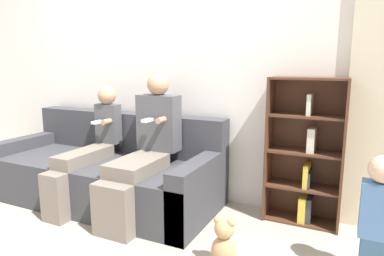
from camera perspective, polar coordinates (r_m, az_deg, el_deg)
name	(u,v)px	position (r m, az deg, el deg)	size (l,w,h in m)	color
ground_plane	(88,230)	(2.91, -16.91, -15.89)	(14.00, 14.00, 0.00)	#9E9384
back_wall	(155,64)	(3.45, -6.16, 10.51)	(10.00, 0.06, 2.55)	silver
couch	(107,172)	(3.36, -13.94, -7.16)	(2.14, 0.91, 0.80)	#38383D
adult_seated	(144,147)	(2.89, -7.93, -3.08)	(0.37, 0.84, 1.20)	#70665B
child_seated	(87,148)	(3.23, -17.05, -3.24)	(0.24, 0.86, 1.07)	#70665B
toddler_standing	(378,216)	(2.32, 28.65, -12.68)	(0.20, 0.16, 0.77)	#335170
bookshelf	(306,157)	(2.91, 18.43, -4.55)	(0.59, 0.26, 1.18)	#4C2D1E
teddy_bear	(224,244)	(2.30, 5.35, -18.67)	(0.17, 0.14, 0.34)	tan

